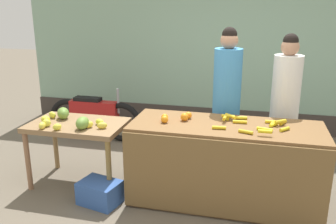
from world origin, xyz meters
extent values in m
plane|color=#665B4C|center=(0.00, 0.00, 0.00)|extent=(24.00, 24.00, 0.00)
cube|color=#8CB299|center=(0.00, 2.61, 1.46)|extent=(7.13, 0.20, 2.92)
cube|color=#3F3833|center=(0.00, 2.50, 0.18)|extent=(7.13, 0.04, 0.36)
cube|color=brown|center=(0.34, 0.00, 0.45)|extent=(2.07, 0.78, 0.91)
cube|color=brown|center=(0.34, -0.40, 0.45)|extent=(2.07, 0.03, 0.85)
cube|color=olive|center=(-1.42, 0.00, 0.76)|extent=(1.13, 0.71, 0.06)
cylinder|color=#916749|center=(-1.94, -0.31, 0.36)|extent=(0.06, 0.06, 0.73)
cylinder|color=olive|center=(-0.91, -0.31, 0.36)|extent=(0.06, 0.06, 0.73)
cylinder|color=olive|center=(-1.94, 0.31, 0.36)|extent=(0.06, 0.06, 0.73)
cylinder|color=#916349|center=(-0.91, 0.31, 0.36)|extent=(0.06, 0.06, 0.73)
cylinder|color=gold|center=(0.28, -0.17, 0.93)|extent=(0.14, 0.05, 0.04)
cylinder|color=yellow|center=(0.34, 0.20, 0.93)|extent=(0.04, 0.12, 0.04)
cylinder|color=gold|center=(0.83, 0.12, 0.93)|extent=(0.07, 0.15, 0.04)
cylinder|color=gold|center=(0.94, -0.05, 0.93)|extent=(0.11, 0.12, 0.04)
cylinder|color=gold|center=(0.56, -0.23, 0.93)|extent=(0.15, 0.08, 0.04)
cylinder|color=gold|center=(0.81, 0.16, 0.93)|extent=(0.12, 0.04, 0.04)
cylinder|color=yellow|center=(0.84, 0.07, 0.93)|extent=(0.10, 0.13, 0.04)
cylinder|color=gold|center=(0.48, 0.08, 0.93)|extent=(0.15, 0.04, 0.04)
cylinder|color=gold|center=(0.49, 0.23, 0.93)|extent=(0.13, 0.06, 0.04)
cylinder|color=yellow|center=(0.93, 0.17, 0.93)|extent=(0.09, 0.13, 0.04)
cylinder|color=yellow|center=(0.74, -0.11, 0.93)|extent=(0.16, 0.07, 0.04)
cylinder|color=gold|center=(0.37, 0.17, 0.96)|extent=(0.13, 0.13, 0.04)
cylinder|color=gold|center=(0.32, 0.11, 0.96)|extent=(0.05, 0.16, 0.04)
cylinder|color=gold|center=(0.35, 0.16, 0.96)|extent=(0.14, 0.04, 0.04)
cylinder|color=gold|center=(0.90, 0.10, 0.96)|extent=(0.13, 0.12, 0.04)
cylinder|color=yellow|center=(0.74, -0.26, 0.96)|extent=(0.14, 0.04, 0.04)
sphere|color=orange|center=(-0.09, 0.12, 0.95)|extent=(0.08, 0.08, 0.08)
sphere|color=orange|center=(-0.12, 0.03, 0.95)|extent=(0.09, 0.09, 0.09)
sphere|color=orange|center=(-0.33, -0.02, 0.95)|extent=(0.08, 0.08, 0.08)
sphere|color=orange|center=(-0.32, -0.10, 0.95)|extent=(0.08, 0.08, 0.08)
ellipsoid|color=yellow|center=(-1.81, -0.06, 0.83)|extent=(0.11, 0.12, 0.08)
ellipsoid|color=yellow|center=(-1.04, -0.12, 0.83)|extent=(0.13, 0.11, 0.08)
ellipsoid|color=yellow|center=(-1.70, -0.30, 0.83)|extent=(0.08, 0.11, 0.08)
ellipsoid|color=yellow|center=(-1.75, -0.12, 0.83)|extent=(0.08, 0.12, 0.09)
ellipsoid|color=yellow|center=(-1.81, 0.09, 0.83)|extent=(0.13, 0.10, 0.08)
ellipsoid|color=yellow|center=(-1.51, -0.29, 0.83)|extent=(0.12, 0.12, 0.08)
ellipsoid|color=#D2D041|center=(-1.70, -0.22, 0.83)|extent=(0.12, 0.11, 0.09)
ellipsoid|color=#D3DF37|center=(-1.13, -0.01, 0.82)|extent=(0.13, 0.11, 0.07)
ellipsoid|color=yellow|center=(-1.21, -0.14, 0.83)|extent=(0.12, 0.13, 0.08)
ellipsoid|color=olive|center=(-1.66, 0.11, 0.86)|extent=(0.23, 0.26, 0.14)
ellipsoid|color=olive|center=(-1.26, -0.18, 0.86)|extent=(0.17, 0.24, 0.14)
cylinder|color=#33333D|center=(0.28, 0.64, 0.37)|extent=(0.29, 0.29, 0.74)
cylinder|color=#3F8CCC|center=(0.28, 0.64, 1.19)|extent=(0.34, 0.34, 0.90)
sphere|color=tan|center=(0.28, 0.64, 1.74)|extent=(0.21, 0.21, 0.21)
sphere|color=black|center=(0.28, 0.64, 1.81)|extent=(0.18, 0.18, 0.18)
cylinder|color=#33333D|center=(0.98, 0.73, 0.35)|extent=(0.29, 0.29, 0.71)
cylinder|color=white|center=(0.98, 0.73, 1.14)|extent=(0.34, 0.34, 0.87)
sphere|color=tan|center=(0.98, 0.73, 1.67)|extent=(0.21, 0.21, 0.21)
sphere|color=black|center=(0.98, 0.73, 1.74)|extent=(0.18, 0.18, 0.18)
torus|color=black|center=(-1.43, 1.46, 0.33)|extent=(0.65, 0.09, 0.65)
torus|color=black|center=(-2.38, 1.46, 0.33)|extent=(0.65, 0.09, 0.65)
cube|color=#A51919|center=(-1.90, 1.46, 0.51)|extent=(0.80, 0.18, 0.28)
cube|color=black|center=(-2.00, 1.46, 0.67)|extent=(0.44, 0.16, 0.08)
cylinder|color=gray|center=(-1.48, 1.46, 0.68)|extent=(0.04, 0.04, 0.40)
cube|color=#3359A5|center=(-0.99, -0.40, 0.13)|extent=(0.50, 0.41, 0.26)
ellipsoid|color=maroon|center=(-0.61, 0.85, 0.22)|extent=(0.37, 0.31, 0.45)
camera|label=1|loc=(0.62, -3.71, 2.15)|focal=38.57mm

